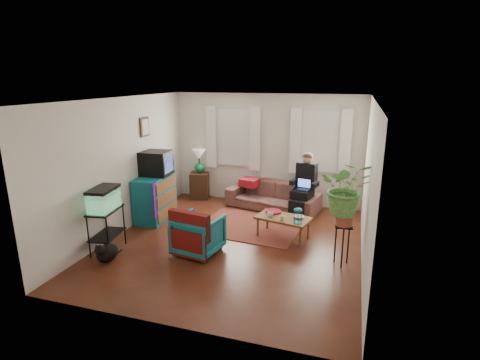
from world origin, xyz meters
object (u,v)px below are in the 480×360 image
(sofa, at_px, (273,192))
(plant_stand, at_px, (342,245))
(coffee_table, at_px, (283,227))
(side_table, at_px, (200,185))
(dresser, at_px, (155,197))
(armchair, at_px, (198,232))
(aquarium_stand, at_px, (107,230))

(sofa, relative_size, plant_stand, 3.06)
(coffee_table, bearing_deg, sofa, 122.63)
(side_table, bearing_deg, dresser, -101.89)
(armchair, bearing_deg, sofa, -96.55)
(armchair, xyz_separation_m, coffee_table, (1.28, 1.06, -0.16))
(sofa, height_order, dresser, dresser)
(sofa, height_order, side_table, sofa)
(sofa, bearing_deg, armchair, -92.95)
(aquarium_stand, height_order, armchair, aquarium_stand)
(coffee_table, bearing_deg, armchair, -127.14)
(dresser, distance_m, plant_stand, 4.03)
(dresser, bearing_deg, aquarium_stand, -93.84)
(dresser, xyz_separation_m, coffee_table, (2.81, -0.17, -0.27))
(armchair, height_order, plant_stand, armchair)
(dresser, height_order, plant_stand, dresser)
(armchair, relative_size, plant_stand, 1.07)
(sofa, height_order, plant_stand, sofa)
(coffee_table, relative_size, plant_stand, 1.44)
(sofa, bearing_deg, coffee_table, -57.61)
(sofa, xyz_separation_m, armchair, (-0.74, -2.58, -0.04))
(side_table, height_order, coffee_table, side_table)
(aquarium_stand, bearing_deg, plant_stand, 1.88)
(aquarium_stand, bearing_deg, armchair, 7.12)
(sofa, relative_size, dresser, 1.99)
(dresser, relative_size, coffee_table, 1.07)
(sofa, xyz_separation_m, plant_stand, (1.65, -2.31, -0.07))
(dresser, relative_size, aquarium_stand, 1.38)
(armchair, bearing_deg, coffee_table, -130.99)
(side_table, height_order, dresser, dresser)
(aquarium_stand, relative_size, plant_stand, 1.11)
(sofa, relative_size, aquarium_stand, 2.75)
(aquarium_stand, distance_m, plant_stand, 3.99)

